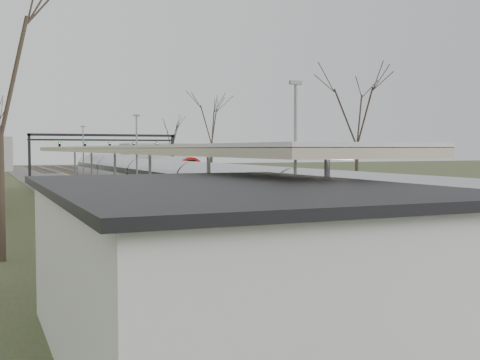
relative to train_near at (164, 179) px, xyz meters
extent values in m
cube|color=#474442|center=(2.50, 9.33, -1.43)|extent=(24.00, 160.00, 0.10)
cube|color=#4C3828|center=(-3.50, 9.33, -1.39)|extent=(2.60, 160.00, 0.06)
cube|color=gray|center=(-4.22, 9.33, -1.32)|extent=(0.07, 160.00, 0.12)
cube|color=gray|center=(-2.78, 9.33, -1.32)|extent=(0.07, 160.00, 0.12)
cube|color=#4C3828|center=(0.00, 9.33, -1.39)|extent=(2.60, 160.00, 0.06)
cube|color=gray|center=(-0.72, 9.33, -1.32)|extent=(0.07, 160.00, 0.12)
cube|color=gray|center=(0.72, 9.33, -1.32)|extent=(0.07, 160.00, 0.12)
cube|color=#4C3828|center=(3.50, 9.33, -1.39)|extent=(2.60, 160.00, 0.06)
cube|color=gray|center=(2.78, 9.33, -1.32)|extent=(0.07, 160.00, 0.12)
cube|color=gray|center=(4.22, 9.33, -1.32)|extent=(0.07, 160.00, 0.12)
cube|color=#4C3828|center=(7.00, 9.33, -1.39)|extent=(2.60, 160.00, 0.06)
cube|color=gray|center=(6.28, 9.33, -1.32)|extent=(0.07, 160.00, 0.12)
cube|color=gray|center=(7.72, 9.33, -1.32)|extent=(0.07, 160.00, 0.12)
cube|color=#4C3828|center=(10.50, 9.33, -1.39)|extent=(2.60, 160.00, 0.06)
cube|color=gray|center=(9.78, 9.33, -1.32)|extent=(0.07, 160.00, 0.12)
cube|color=gray|center=(11.22, 9.33, -1.32)|extent=(0.07, 160.00, 0.12)
cube|color=#9E9B93|center=(-6.55, -8.17, -0.98)|extent=(3.50, 69.00, 1.00)
cylinder|color=slate|center=(-6.55, -35.67, 1.02)|extent=(0.14, 0.14, 3.00)
cylinder|color=slate|center=(-6.55, -27.67, 1.02)|extent=(0.14, 0.14, 3.00)
cylinder|color=slate|center=(-6.55, -19.67, 1.02)|extent=(0.14, 0.14, 3.00)
cylinder|color=slate|center=(-6.55, -11.67, 1.02)|extent=(0.14, 0.14, 3.00)
cylinder|color=slate|center=(-6.55, -3.67, 1.02)|extent=(0.14, 0.14, 3.00)
cylinder|color=slate|center=(-6.55, 4.33, 1.02)|extent=(0.14, 0.14, 3.00)
cube|color=silver|center=(-6.55, -12.67, 2.57)|extent=(4.10, 50.00, 0.12)
cube|color=#C0B894|center=(-6.55, -12.67, 2.40)|extent=(4.10, 50.00, 0.25)
cube|color=silver|center=(-10.00, -37.67, 0.12)|extent=(6.00, 9.00, 3.20)
cube|color=black|center=(-7.50, 39.33, 1.52)|extent=(0.35, 0.35, 6.00)
cube|color=black|center=(13.00, 39.33, 1.52)|extent=(0.35, 0.35, 6.00)
cube|color=black|center=(2.75, 39.33, 4.42)|extent=(21.00, 0.35, 0.35)
cube|color=black|center=(2.75, 39.33, 3.72)|extent=(21.00, 0.25, 0.25)
cube|color=black|center=(-3.50, 39.13, 3.02)|extent=(0.32, 0.22, 0.85)
sphere|color=#0CFF19|center=(-3.50, 38.99, 3.27)|extent=(0.16, 0.16, 0.16)
cube|color=black|center=(0.00, 39.13, 3.02)|extent=(0.32, 0.22, 0.85)
sphere|color=#0CFF19|center=(0.00, 38.99, 3.27)|extent=(0.16, 0.16, 0.16)
cube|color=black|center=(3.50, 39.13, 3.02)|extent=(0.32, 0.22, 0.85)
sphere|color=#0CFF19|center=(3.50, 38.99, 3.27)|extent=(0.16, 0.16, 0.16)
cube|color=black|center=(7.00, 39.13, 3.02)|extent=(0.32, 0.22, 0.85)
sphere|color=#0CFF19|center=(7.00, 38.99, 3.27)|extent=(0.16, 0.16, 0.16)
cube|color=black|center=(10.50, 39.13, 3.02)|extent=(0.32, 0.22, 0.85)
sphere|color=#0CFF19|center=(10.50, 38.99, 3.27)|extent=(0.16, 0.16, 0.16)
cylinder|color=#2D231C|center=(-13.50, -25.67, 0.77)|extent=(0.30, 0.30, 4.50)
cylinder|color=#2D231C|center=(16.50, -3.67, 0.77)|extent=(0.30, 0.30, 4.50)
cube|color=#B6B8C1|center=(0.00, 0.24, -0.38)|extent=(2.55, 75.00, 1.60)
cylinder|color=#B6B8C1|center=(0.00, 0.24, 0.27)|extent=(2.60, 74.70, 2.60)
cube|color=black|center=(0.00, 0.24, 0.37)|extent=(2.62, 74.40, 0.55)
cube|color=black|center=(0.00, 0.24, -1.30)|extent=(1.80, 74.00, 0.35)
cube|color=#B6B8C1|center=(7.00, 43.35, -0.38)|extent=(2.55, 60.00, 1.60)
cylinder|color=#B6B8C1|center=(7.00, 43.35, 0.27)|extent=(2.60, 59.70, 2.60)
cube|color=black|center=(7.00, 43.35, 0.37)|extent=(2.62, 59.40, 0.55)
cube|color=#A90D09|center=(7.00, 13.45, -0.43)|extent=(2.55, 0.50, 1.50)
cylinder|color=#A90D09|center=(7.00, 13.50, 0.27)|extent=(2.60, 0.60, 2.60)
cube|color=black|center=(7.00, 13.23, 0.57)|extent=(1.70, 0.12, 0.70)
sphere|color=white|center=(6.15, 13.25, -0.53)|extent=(0.22, 0.22, 0.22)
sphere|color=white|center=(7.85, 13.25, -0.53)|extent=(0.22, 0.22, 0.22)
cube|color=black|center=(7.00, 43.35, -1.30)|extent=(1.80, 59.00, 0.35)
imported|color=#27354C|center=(-5.56, -36.42, 0.46)|extent=(0.46, 0.69, 1.87)
camera|label=1|loc=(-14.25, -47.99, 2.49)|focal=45.00mm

